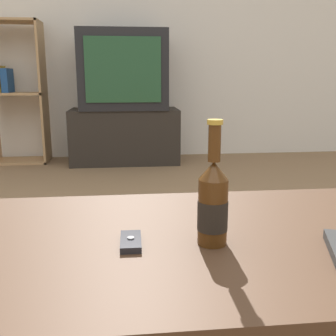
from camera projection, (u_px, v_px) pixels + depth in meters
name	position (u px, v px, depth m)	size (l,w,h in m)	color
back_wall	(135.00, 16.00, 3.61)	(8.00, 0.05, 2.60)	silver
coffee_table	(175.00, 260.00, 0.90)	(1.16, 0.68, 0.40)	#422B1C
tv_stand	(125.00, 136.00, 3.54)	(0.95, 0.47, 0.48)	#28231E
television	(123.00, 70.00, 3.41)	(0.75, 0.51, 0.67)	black
bookshelf	(13.00, 90.00, 3.44)	(0.48, 0.30, 1.23)	tan
beer_bottle	(213.00, 203.00, 0.83)	(0.07, 0.07, 0.27)	#47280F
cell_phone	(131.00, 242.00, 0.84)	(0.05, 0.10, 0.02)	#232328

